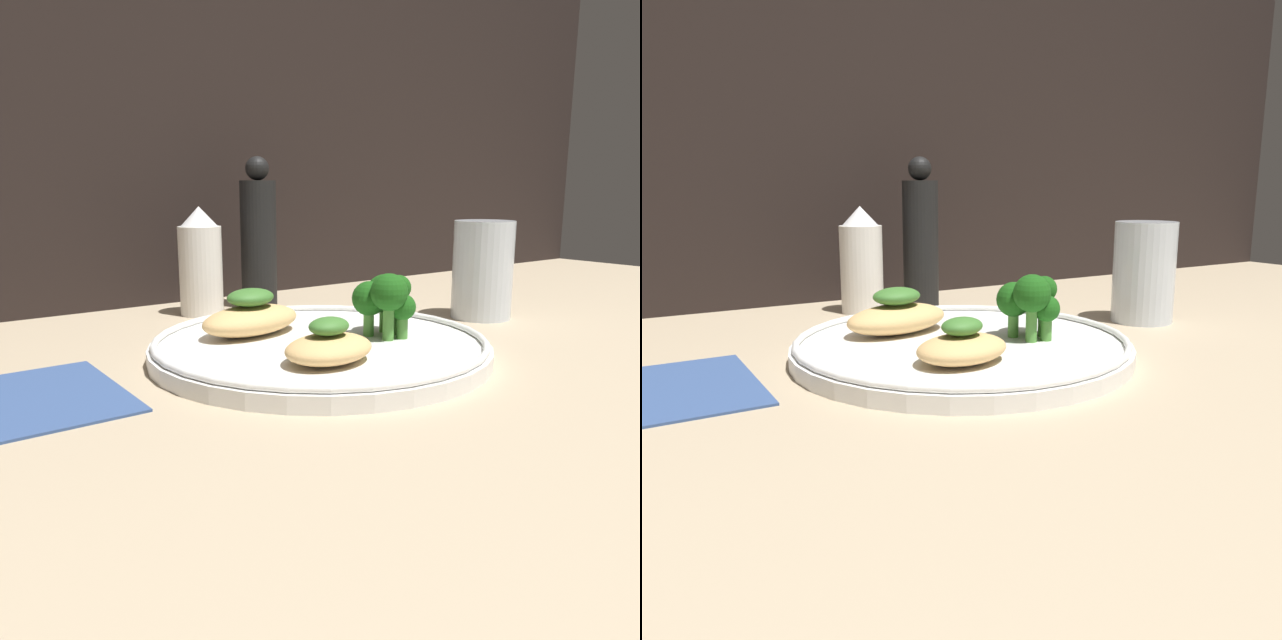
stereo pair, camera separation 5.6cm
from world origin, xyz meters
The scene contains 9 objects.
ground_plane centered at (0.00, 0.00, -0.50)cm, with size 180.00×180.00×1.00cm, color tan.
plate centered at (0.00, 0.00, 0.99)cm, with size 30.73×30.73×2.00cm.
grilled_meat_front centered at (-3.53, -5.95, 2.75)cm, with size 9.23×7.69×3.68cm.
grilled_meat_middle centered at (-3.59, 6.21, 3.10)cm, with size 11.63×8.09×4.42cm.
broccoli_bunch centered at (6.28, -1.85, 5.11)cm, with size 5.74×6.30×6.19cm.
sauce_bottle centered at (0.44, 24.07, 6.21)cm, with size 5.17×5.17×12.99cm.
pepper_grinder centered at (8.14, 24.07, 8.68)cm, with size 4.54×4.54×18.95cm.
drinking_glass centered at (25.72, 2.66, 5.70)cm, with size 6.96×6.96×11.41cm.
napkin centered at (-25.49, 2.85, 0.20)cm, with size 15.19×15.19×0.40cm.
Camera 2 is at (-28.17, -47.44, 15.15)cm, focal length 35.00 mm.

